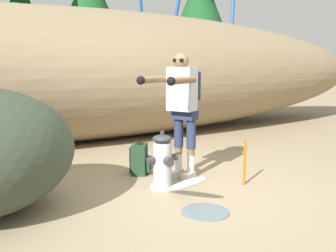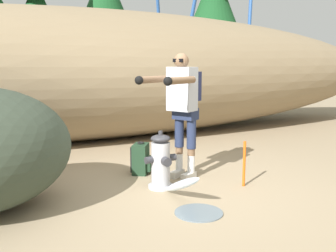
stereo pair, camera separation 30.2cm
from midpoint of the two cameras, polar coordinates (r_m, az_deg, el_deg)
name	(u,v)px [view 1 (the left image)]	position (r m, az deg, el deg)	size (l,w,h in m)	color
ground_plane	(180,191)	(5.01, 0.07, -9.57)	(56.00, 56.00, 0.04)	#998466
dirt_embankment	(84,75)	(8.26, -13.33, 7.36)	(16.37, 3.20, 2.70)	#897556
fire_hydrant	(163,162)	(4.95, -2.58, -5.39)	(0.42, 0.37, 0.75)	#B2B2B7
hydrant_water_jet	(191,192)	(4.45, 1.45, -9.72)	(0.53, 1.07, 0.45)	silver
utility_worker	(182,100)	(5.23, 0.46, 3.80)	(1.04, 0.81, 1.73)	beige
spare_backpack	(140,159)	(5.62, -5.71, -4.97)	(0.36, 0.36, 0.47)	#1E3823
pine_tree_center	(21,7)	(12.44, -21.70, 16.12)	(2.17, 2.17, 5.79)	#47331E
pine_tree_right	(90,26)	(14.08, -12.07, 14.26)	(2.35, 2.35, 5.04)	#47331E
pine_tree_far_right	(200,2)	(12.42, 4.11, 17.83)	(2.83, 2.83, 6.84)	#47331E
survey_stake	(245,163)	(5.16, 9.63, -5.40)	(0.04, 0.04, 0.60)	#E55914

